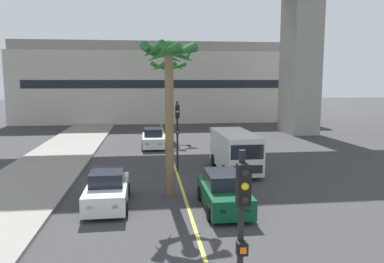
{
  "coord_description": "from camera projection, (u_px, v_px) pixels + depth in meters",
  "views": [
    {
      "loc": [
        -1.69,
        0.06,
        5.44
      ],
      "look_at": [
        0.0,
        14.0,
        3.5
      ],
      "focal_mm": 34.9,
      "sensor_mm": 36.0,
      "label": 1
    }
  ],
  "objects": [
    {
      "name": "traffic_light_median_far",
      "position": [
        177.0,
        126.0,
        22.05
      ],
      "size": [
        0.24,
        0.37,
        4.2
      ],
      "color": "black",
      "rests_on": "ground"
    },
    {
      "name": "car_queue_third",
      "position": [
        153.0,
        139.0,
        30.24
      ],
      "size": [
        1.84,
        4.1,
        1.56
      ],
      "color": "white",
      "rests_on": "ground"
    },
    {
      "name": "palm_tree_near_median",
      "position": [
        169.0,
        75.0,
        16.87
      ],
      "size": [
        2.7,
        2.74,
        7.21
      ],
      "color": "brown",
      "rests_on": "ground"
    },
    {
      "name": "car_queue_second",
      "position": [
        107.0,
        189.0,
        16.21
      ],
      "size": [
        1.87,
        4.12,
        1.56
      ],
      "color": "white",
      "rests_on": "ground"
    },
    {
      "name": "traffic_light_median_near",
      "position": [
        242.0,
        231.0,
        6.79
      ],
      "size": [
        0.24,
        0.37,
        4.2
      ],
      "color": "black",
      "rests_on": "ground"
    },
    {
      "name": "car_queue_front",
      "position": [
        224.0,
        192.0,
        15.83
      ],
      "size": [
        1.85,
        4.11,
        1.56
      ],
      "color": "#0C4728",
      "rests_on": "ground"
    },
    {
      "name": "pier_building_backdrop",
      "position": [
        159.0,
        83.0,
        49.65
      ],
      "size": [
        36.57,
        8.04,
        10.19
      ],
      "color": "beige",
      "rests_on": "ground"
    },
    {
      "name": "palm_tree_mid_median",
      "position": [
        168.0,
        78.0,
        35.16
      ],
      "size": [
        3.44,
        3.48,
        7.23
      ],
      "color": "brown",
      "rests_on": "ground"
    },
    {
      "name": "delivery_van",
      "position": [
        235.0,
        150.0,
        22.24
      ],
      "size": [
        2.23,
        5.28,
        2.36
      ],
      "color": "silver",
      "rests_on": "ground"
    },
    {
      "name": "lane_stripe_center",
      "position": [
        174.0,
        163.0,
        24.49
      ],
      "size": [
        0.14,
        56.0,
        0.01
      ],
      "primitive_type": "cube",
      "color": "#DBCC4C",
      "rests_on": "ground"
    }
  ]
}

